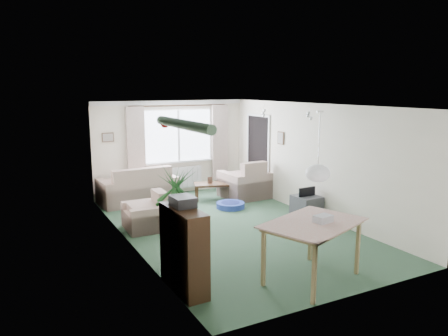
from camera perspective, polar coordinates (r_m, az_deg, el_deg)
name	(u,v)px	position (r m, az deg, el deg)	size (l,w,h in m)	color
ground	(231,228)	(8.68, 0.93, -7.81)	(6.50, 6.50, 0.00)	#305038
window	(178,136)	(11.32, -6.00, 4.22)	(1.80, 0.03, 1.30)	white
curtain_rod	(179,106)	(11.19, -5.92, 8.11)	(2.60, 0.03, 0.03)	black
curtain_left	(136,148)	(10.89, -11.42, 2.60)	(0.45, 0.08, 2.00)	beige
curtain_right	(220,142)	(11.73, -0.56, 3.37)	(0.45, 0.08, 2.00)	beige
radiator	(180,178)	(11.46, -5.82, -1.27)	(1.20, 0.10, 0.55)	white
doorway	(258,155)	(11.27, 4.48, 1.66)	(0.03, 0.95, 2.00)	black
pendant_lamp	(318,173)	(6.56, 12.16, -0.68)	(0.36, 0.36, 0.36)	white
tinsel_garland	(183,124)	(5.35, -5.36, 5.68)	(1.60, 1.60, 0.12)	#196626
bauble_cluster_a	(264,111)	(9.69, 5.22, 7.46)	(0.20, 0.20, 0.20)	silver
bauble_cluster_b	(309,113)	(8.89, 11.08, 7.04)	(0.20, 0.20, 0.20)	silver
wall_picture_back	(108,137)	(10.79, -14.94, 3.89)	(0.28, 0.03, 0.22)	brown
wall_picture_right	(281,138)	(10.37, 7.43, 3.90)	(0.03, 0.24, 0.30)	brown
sofa	(137,184)	(10.64, -11.25, -2.09)	(1.78, 0.94, 0.89)	beige
armchair_corner	(245,179)	(10.93, 2.74, -1.39)	(1.06, 1.01, 0.95)	beige
armchair_left	(146,211)	(8.64, -10.18, -5.51)	(0.82, 0.78, 0.73)	#C7B596
coffee_table	(213,191)	(10.80, -1.51, -3.04)	(0.89, 0.49, 0.40)	black
photo_frame	(210,180)	(10.73, -1.84, -1.59)	(0.12, 0.02, 0.16)	brown
bookshelf	(184,250)	(5.99, -5.27, -10.58)	(0.31, 0.94, 1.15)	black
hifi_box	(183,201)	(5.89, -5.40, -4.36)	(0.28, 0.35, 0.14)	#302F34
houseplant	(177,219)	(6.62, -6.16, -6.58)	(0.68, 0.68, 1.58)	#1E5721
dining_table	(312,252)	(6.45, 11.43, -10.68)	(1.34, 0.90, 0.84)	#A48459
gift_box	(323,219)	(6.32, 12.82, -6.57)	(0.25, 0.18, 0.12)	silver
tv_cube	(306,207)	(9.36, 10.72, -5.06)	(0.49, 0.54, 0.49)	#323236
pet_bed	(230,205)	(10.03, 0.85, -4.89)	(0.64, 0.64, 0.13)	#1F4390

